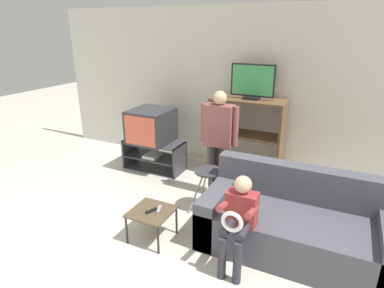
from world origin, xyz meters
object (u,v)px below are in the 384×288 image
Objects in this scene: remote_control_black at (151,211)px; person_seated_child at (239,216)px; media_shelf at (246,138)px; person_standing_adult at (219,135)px; folding_stool at (209,177)px; television_main at (151,126)px; television_flat at (253,82)px; couch at (295,225)px; tv_stand at (154,155)px; snack_table at (152,214)px; remote_control_white at (159,209)px.

remote_control_black is 1.02m from person_seated_child.
media_shelf is 0.84× the size of person_standing_adult.
folding_stool is at bearing 92.18° from remote_control_black.
television_main is at bearing 140.91° from person_seated_child.
television_main is 4.64× the size of remote_control_black.
media_shelf is 0.85m from person_standing_adult.
couch is at bearing -57.68° from television_flat.
folding_stool is 0.91m from remote_control_black.
person_standing_adult reaches higher than couch.
media_shelf is 1.89m from couch.
tv_stand is 1.49m from person_standing_adult.
couch is at bearing 48.81° from person_seated_child.
media_shelf is 1.92× the size of television_flat.
person_seated_child is (2.02, -1.64, -0.19)m from television_main.
television_main is 0.34× the size of couch.
television_main is at bearing 122.19° from snack_table.
person_seated_child is at bearing -131.19° from couch.
person_standing_adult is (1.31, -0.35, 0.14)m from television_main.
couch reaches higher than folding_stool.
person_standing_adult is (1.29, -0.37, 0.66)m from tv_stand.
remote_control_black is at bearing -153.43° from remote_control_white.
person_standing_adult reaches higher than television_main.
snack_table is (1.02, -1.62, -0.45)m from television_main.
snack_table is at bearing -102.77° from person_standing_adult.
person_standing_adult reaches higher than person_seated_child.
television_flat is at bearing 16.42° from television_main.
person_seated_child is (1.00, -0.02, 0.26)m from snack_table.
television_main is 1.54m from media_shelf.
television_flat reaches higher than folding_stool.
remote_control_white is 0.10× the size of person_standing_adult.
television_main reaches higher than remote_control_white.
folding_stool is 0.30× the size of couch.
remote_control_black is (-0.33, -0.85, -0.11)m from folding_stool.
remote_control_black is at bearing -111.16° from folding_stool.
television_flat is (1.49, 0.43, 1.26)m from tv_stand.
couch is at bearing -32.57° from person_standing_adult.
television_flat reaches higher than media_shelf.
media_shelf is 2.06m from remote_control_white.
tv_stand is at bearing 140.30° from person_seated_child.
television_flat is 4.56× the size of remote_control_white.
tv_stand is 0.52× the size of couch.
folding_stool reaches higher than tv_stand.
television_flat is 0.34× the size of couch.
media_shelf is at bearing 16.16° from tv_stand.
folding_stool is 3.98× the size of remote_control_black.
person_seated_child is (-0.47, -0.54, 0.29)m from couch.
television_main is 0.53× the size of media_shelf.
couch is (2.49, -1.11, -0.47)m from television_main.
television_flat is at bearing 76.74° from snack_table.
remote_control_black is at bearing 179.51° from person_seated_child.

